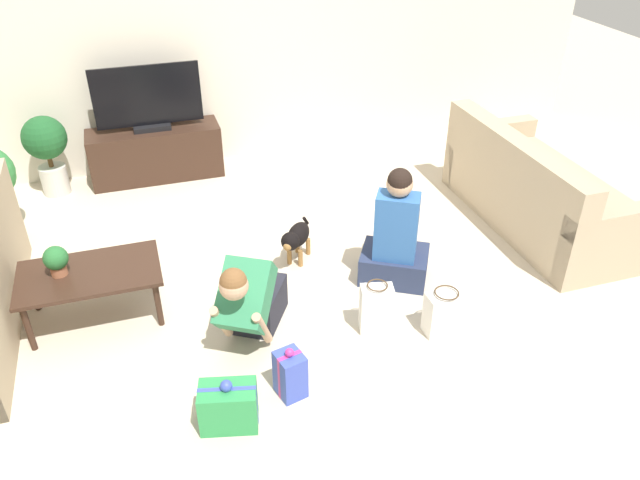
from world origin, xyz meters
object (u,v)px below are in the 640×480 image
object	(u,v)px
gift_box_a	(290,374)
gift_box_b	(228,406)
dog	(296,238)
gift_bag_a	(376,308)
sofa_right	(537,193)
tv	(148,102)
potted_plant_back_left	(47,147)
coffee_table	(90,277)
gift_bag_b	(444,313)
tv_console	(156,153)
person_kneeling	(251,299)
tabletop_plant	(56,260)
person_sitting	(396,240)

from	to	relation	value
gift_box_a	gift_box_b	xyz separation A→B (m)	(-0.41, -0.13, -0.01)
dog	gift_bag_a	size ratio (longest dim) A/B	1.05
sofa_right	tv	xyz separation A→B (m)	(-3.18, 2.01, 0.51)
potted_plant_back_left	dog	xyz separation A→B (m)	(1.95, -1.92, -0.25)
potted_plant_back_left	dog	world-z (taller)	potted_plant_back_left
coffee_table	gift_bag_b	distance (m)	2.53
coffee_table	tv_console	bearing A→B (deg)	73.54
sofa_right	dog	world-z (taller)	sofa_right
sofa_right	person_kneeling	distance (m)	2.89
potted_plant_back_left	gift_bag_a	xyz separation A→B (m)	(2.25, -2.91, -0.30)
person_kneeling	dog	world-z (taller)	person_kneeling
gift_bag_b	gift_box_b	bearing A→B (deg)	-166.83
tabletop_plant	person_kneeling	bearing A→B (deg)	-25.39
coffee_table	person_kneeling	size ratio (longest dim) A/B	1.24
gift_box_b	gift_bag_a	bearing A→B (deg)	24.96
potted_plant_back_left	gift_bag_a	world-z (taller)	potted_plant_back_left
potted_plant_back_left	gift_bag_a	bearing A→B (deg)	-52.35
gift_bag_b	tv_console	bearing A→B (deg)	118.43
sofa_right	gift_bag_b	distance (m)	1.87
coffee_table	person_kneeling	bearing A→B (deg)	-28.04
person_kneeling	gift_box_b	distance (m)	0.82
coffee_table	tv	distance (m)	2.35
sofa_right	gift_box_b	world-z (taller)	sofa_right
sofa_right	gift_bag_a	size ratio (longest dim) A/B	5.02
person_sitting	dog	distance (m)	0.83
tv	person_kneeling	world-z (taller)	tv
tv_console	gift_box_b	world-z (taller)	tv_console
gift_box_b	tabletop_plant	world-z (taller)	tabletop_plant
potted_plant_back_left	sofa_right	bearing A→B (deg)	-25.08
coffee_table	tv_console	xyz separation A→B (m)	(0.65, 2.21, -0.09)
tv	gift_bag_b	distance (m)	3.62
tv_console	potted_plant_back_left	xyz separation A→B (m)	(-1.01, -0.05, 0.23)
gift_bag_a	potted_plant_back_left	bearing A→B (deg)	127.65
gift_box_b	sofa_right	bearing A→B (deg)	25.70
coffee_table	gift_box_a	distance (m)	1.65
tv_console	gift_bag_b	distance (m)	3.56
person_kneeling	gift_bag_a	world-z (taller)	person_kneeling
tv	gift_bag_b	bearing A→B (deg)	-61.57
person_kneeling	tabletop_plant	xyz separation A→B (m)	(-1.23, 0.59, 0.20)
sofa_right	coffee_table	bearing A→B (deg)	92.91
potted_plant_back_left	tabletop_plant	world-z (taller)	potted_plant_back_left
dog	gift_box_a	world-z (taller)	gift_box_a
person_kneeling	dog	bearing A→B (deg)	86.23
sofa_right	tv_console	distance (m)	3.77
person_sitting	gift_bag_a	bearing A→B (deg)	85.61
dog	tabletop_plant	world-z (taller)	tabletop_plant
dog	gift_box_b	world-z (taller)	dog
dog	sofa_right	bearing A→B (deg)	35.68
tv	tabletop_plant	world-z (taller)	tv
gift_box_a	tabletop_plant	world-z (taller)	tabletop_plant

